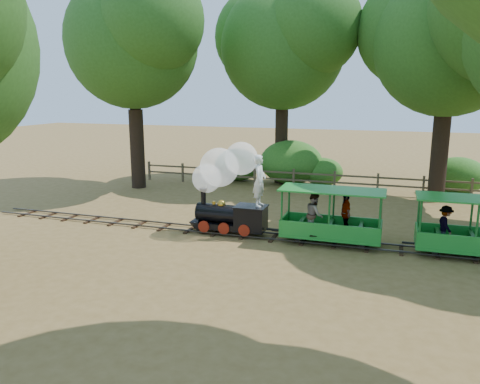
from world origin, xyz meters
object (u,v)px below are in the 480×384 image
(carriage_front, at_px, (329,220))
(carriage_rear, at_px, (474,233))
(locomotive, at_px, (226,182))
(fence, at_px, (314,179))

(carriage_front, height_order, carriage_rear, same)
(locomotive, distance_m, carriage_rear, 7.67)
(locomotive, xyz_separation_m, fence, (1.68, 7.93, -1.22))
(carriage_front, distance_m, carriage_rear, 4.12)
(carriage_front, relative_size, fence, 0.18)
(carriage_rear, distance_m, fence, 9.99)
(locomotive, relative_size, fence, 0.18)
(locomotive, bearing_deg, carriage_rear, -0.86)
(locomotive, xyz_separation_m, carriage_front, (3.48, -0.11, -1.00))
(carriage_rear, relative_size, fence, 0.18)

